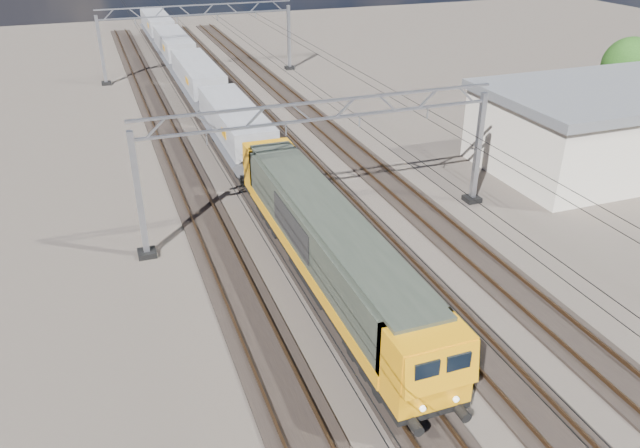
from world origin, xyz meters
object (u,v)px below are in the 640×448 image
object	(u,v)px
catenary_gantry_far	(199,38)
hopper_wagon_lead	(235,127)
industrial_shed	(621,125)
tree_far	(635,68)
catenary_gantry_mid	(323,160)
hopper_wagon_mid	(198,79)
hopper_wagon_fourth	(157,26)
locomotive	(326,242)
hopper_wagon_third	(174,48)

from	to	relation	value
catenary_gantry_far	hopper_wagon_lead	xyz separation A→B (m)	(-2.00, -24.04, -1.67)
industrial_shed	tree_far	size ratio (longest dim) A/B	2.82
catenary_gantry_far	hopper_wagon_lead	distance (m)	24.18
catenary_gantry_mid	hopper_wagon_mid	world-z (taller)	catenary_gantry_mid
catenary_gantry_mid	industrial_shed	distance (m)	22.12
hopper_wagon_mid	hopper_wagon_fourth	bearing A→B (deg)	90.00
locomotive	tree_far	size ratio (longest dim) A/B	3.20
hopper_wagon_third	industrial_shed	world-z (taller)	industrial_shed
catenary_gantry_far	hopper_wagon_mid	world-z (taller)	catenary_gantry_far
locomotive	hopper_wagon_lead	size ratio (longest dim) A/B	1.62
hopper_wagon_third	industrial_shed	size ratio (longest dim) A/B	0.70
hopper_wagon_lead	locomotive	bearing A→B (deg)	-90.00
hopper_wagon_fourth	hopper_wagon_mid	bearing A→B (deg)	-90.00
catenary_gantry_mid	hopper_wagon_fourth	bearing A→B (deg)	92.10
catenary_gantry_far	industrial_shed	world-z (taller)	catenary_gantry_far
locomotive	hopper_wagon_mid	world-z (taller)	locomotive
hopper_wagon_fourth	tree_far	distance (m)	55.25
hopper_wagon_lead	industrial_shed	world-z (taller)	industrial_shed
catenary_gantry_mid	tree_far	size ratio (longest dim) A/B	3.02
hopper_wagon_fourth	hopper_wagon_third	bearing A→B (deg)	-90.00
locomotive	hopper_wagon_lead	xyz separation A→B (m)	(-0.00, 17.70, -0.09)
catenary_gantry_mid	tree_far	world-z (taller)	catenary_gantry_mid
hopper_wagon_third	industrial_shed	distance (m)	45.25
hopper_wagon_fourth	tree_far	world-z (taller)	tree_far
catenary_gantry_far	industrial_shed	size ratio (longest dim) A/B	1.07
catenary_gantry_far	tree_far	bearing A→B (deg)	-40.85
catenary_gantry_far	tree_far	xyz separation A→B (m)	(30.32, -26.21, 0.29)
catenary_gantry_mid	hopper_wagon_third	xyz separation A→B (m)	(-2.00, 40.36, -1.67)
locomotive	hopper_wagon_third	distance (m)	46.10
tree_far	catenary_gantry_mid	bearing A→B (deg)	-162.10
hopper_wagon_lead	hopper_wagon_third	size ratio (longest dim) A/B	1.00
hopper_wagon_fourth	industrial_shed	distance (m)	57.78
industrial_shed	tree_far	bearing A→B (deg)	43.13
catenary_gantry_far	hopper_wagon_lead	size ratio (longest dim) A/B	1.53
hopper_wagon_lead	hopper_wagon_fourth	bearing A→B (deg)	90.00
hopper_wagon_fourth	industrial_shed	xyz separation A→B (m)	(24.00, -52.56, 0.49)
hopper_wagon_lead	catenary_gantry_far	bearing A→B (deg)	85.24
catenary_gantry_far	tree_far	size ratio (longest dim) A/B	3.02
catenary_gantry_mid	catenary_gantry_far	distance (m)	36.00
catenary_gantry_mid	locomotive	xyz separation A→B (m)	(-2.00, -5.74, -1.58)
tree_far	industrial_shed	bearing A→B (deg)	-136.87
catenary_gantry_mid	hopper_wagon_fourth	xyz separation A→B (m)	(-2.00, 54.56, -1.67)
hopper_wagon_mid	tree_far	world-z (taller)	tree_far
catenary_gantry_mid	hopper_wagon_third	size ratio (longest dim) A/B	1.53
tree_far	locomotive	bearing A→B (deg)	-154.34
hopper_wagon_mid	hopper_wagon_fourth	world-z (taller)	same
hopper_wagon_fourth	catenary_gantry_far	bearing A→B (deg)	-83.85
catenary_gantry_far	hopper_wagon_mid	distance (m)	10.18
catenary_gantry_mid	industrial_shed	world-z (taller)	catenary_gantry_mid
hopper_wagon_fourth	tree_far	xyz separation A→B (m)	(32.32, -44.77, 1.96)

